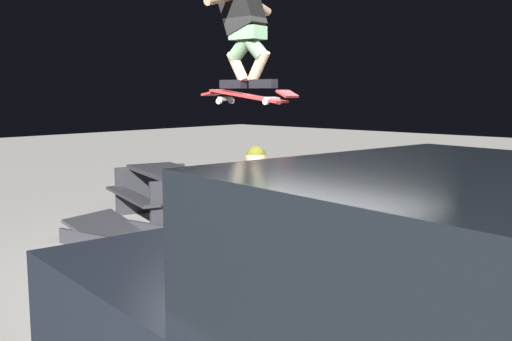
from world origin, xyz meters
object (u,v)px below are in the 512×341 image
Objects in this scene: skateboard at (248,96)px; kicker_ramp at (115,237)px; ledge_box_main at (265,246)px; skater_airborne at (243,21)px; trash_bin at (323,296)px; person_sitting_on_ledge at (248,208)px; picnic_table_back at (169,187)px.

skateboard is 0.89× the size of kicker_ramp.
kicker_ramp is (2.08, 0.44, -0.18)m from ledge_box_main.
kicker_ramp is at bearing 0.09° from skater_airborne.
skater_airborne is 1.24× the size of trash_bin.
ledge_box_main is 0.69m from person_sitting_on_ledge.
ledge_box_main is at bearing -168.03° from kicker_ramp.
picnic_table_back reaches higher than ledge_box_main.
kicker_ramp is (2.24, 0.01, -1.73)m from skateboard.
kicker_ramp is at bearing 108.96° from picnic_table_back.
person_sitting_on_ledge is 0.65× the size of picnic_table_back.
person_sitting_on_ledge is 1.74m from skater_airborne.
skateboard is at bearing -176.22° from skater_airborne.
skater_airborne is at bearing 155.52° from picnic_table_back.
picnic_table_back is (2.59, -1.18, -1.98)m from skater_airborne.
skater_airborne is at bearing -28.64° from trash_bin.
picnic_table_back is at bearing -26.07° from trash_bin.
ledge_box_main is 2.13m from kicker_ramp.
trash_bin is at bearing 153.93° from picnic_table_back.
ledge_box_main is 2.11m from trash_bin.
trash_bin is at bearing 142.23° from ledge_box_main.
skateboard reaches higher than picnic_table_back.
trash_bin reaches higher than picnic_table_back.
ledge_box_main is 2.60m from picnic_table_back.
ledge_box_main is 1.79× the size of skater_airborne.
skater_airborne is 3.25m from kicker_ramp.
person_sitting_on_ledge reaches higher than ledge_box_main.
person_sitting_on_ledge is 1.14× the size of kicker_ramp.
trash_bin is (-1.48, 0.84, -0.28)m from person_sitting_on_ledge.
person_sitting_on_ledge is 1.06m from skateboard.
picnic_table_back is at bearing -23.94° from skateboard.
skateboard reaches higher than ledge_box_main.
skateboard is at bearing -46.41° from person_sitting_on_ledge.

